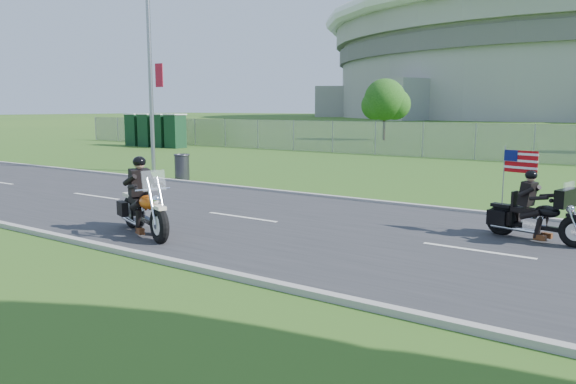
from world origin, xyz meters
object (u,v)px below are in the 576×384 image
Objects in this scene: motorcycle_lead at (144,211)px; porta_toilet_b at (161,131)px; streetlight at (153,42)px; porta_toilet_c at (148,131)px; porta_toilet_a at (175,132)px; motorcycle_follow at (537,218)px; porta_toilet_d at (135,130)px; trash_can at (182,167)px.

porta_toilet_b is at bearing 158.74° from motorcycle_lead.
streetlight is 4.35× the size of porta_toilet_c.
streetlight reaches higher than motorcycle_lead.
porta_toilet_c is at bearing 180.00° from porta_toilet_a.
motorcycle_follow is at bearing -27.53° from porta_toilet_c.
porta_toilet_a is 4.20m from porta_toilet_d.
porta_toilet_b is 2.80m from porta_toilet_d.
porta_toilet_b and porta_toilet_c have the same top height.
motorcycle_follow is at bearing -15.44° from streetlight.
streetlight is 3.96× the size of motorcycle_lead.
porta_toilet_b is 1.02× the size of motorcycle_follow.
motorcycle_lead is at bearing -49.51° from trash_can.
porta_toilet_a is at bearing 0.00° from porta_toilet_d.
motorcycle_lead is (20.84, -19.73, -0.59)m from porta_toilet_b.
motorcycle_follow is (29.55, -15.40, -0.62)m from porta_toilet_c.
porta_toilet_a is 1.40m from porta_toilet_b.
porta_toilet_a and porta_toilet_d have the same top height.
motorcycle_follow is at bearing 52.82° from motorcycle_lead.
porta_toilet_d is 1.02× the size of motorcycle_follow.
porta_toilet_d is at bearing 180.00° from porta_toilet_a.
porta_toilet_b is 0.91× the size of motorcycle_lead.
porta_toilet_a is 1.00× the size of porta_toilet_d.
porta_toilet_a is 1.00× the size of porta_toilet_c.
streetlight is at bearing -40.06° from porta_toilet_c.
streetlight is 18.10m from motorcycle_follow.
trash_can is (15.87, -12.27, -0.66)m from porta_toilet_c.
trash_can is (3.05, -1.49, -5.15)m from streetlight.
porta_toilet_a is 1.02× the size of motorcycle_follow.
streetlight is at bearing 177.39° from motorcycle_follow.
streetlight is 4.44× the size of motorcycle_follow.
motorcycle_lead is at bearing -41.58° from porta_toilet_c.
porta_toilet_b is at bearing 0.00° from porta_toilet_d.
motorcycle_follow is (28.15, -15.40, -0.62)m from porta_toilet_b.
porta_toilet_b is 1.00× the size of porta_toilet_d.
motorcycle_follow is at bearing -28.68° from porta_toilet_b.
porta_toilet_c and porta_toilet_d have the same top height.
trash_can is at bearing 152.67° from motorcycle_lead.
porta_toilet_a and porta_toilet_b have the same top height.
motorcycle_lead is 9.81m from trash_can.
motorcycle_lead is (22.24, -19.73, -0.59)m from porta_toilet_c.
porta_toilet_a reaches higher than trash_can.
motorcycle_follow is at bearing -26.46° from porta_toilet_d.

